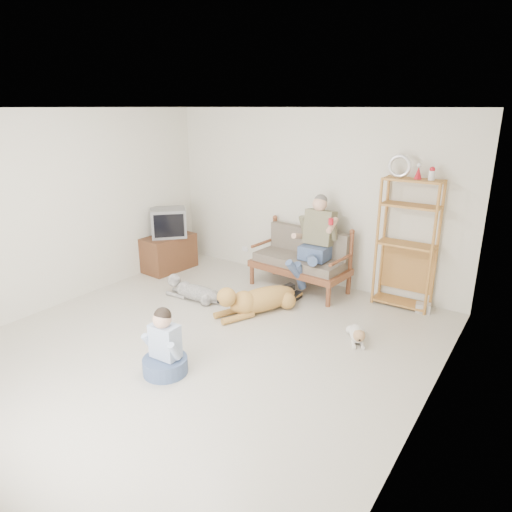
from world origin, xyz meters
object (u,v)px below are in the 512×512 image
Objects in this scene: golden_retriever at (256,300)px; etagere at (407,243)px; loveseat at (302,258)px; tv_stand at (169,253)px.

etagere is at bearing 64.73° from golden_retriever.
loveseat is 1.59m from etagere.
loveseat is at bearing 17.86° from tv_stand.
etagere is at bearing 12.63° from loveseat.
tv_stand is (-3.83, -0.73, -0.63)m from etagere.
golden_retriever is at bearing -10.68° from tv_stand.
tv_stand is (-2.32, -0.53, -0.19)m from loveseat.
etagere is 3.95m from tv_stand.
golden_retriever is (-0.08, -1.16, -0.30)m from loveseat.
etagere is 2.25× the size of tv_stand.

